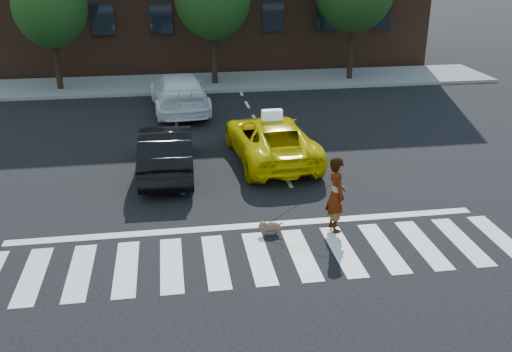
# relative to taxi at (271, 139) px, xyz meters

# --- Properties ---
(ground) EXTENTS (120.00, 120.00, 0.00)m
(ground) POSITION_rel_taxi_xyz_m (-1.40, -6.27, -0.72)
(ground) COLOR black
(ground) RESTS_ON ground
(crosswalk) EXTENTS (13.00, 2.40, 0.01)m
(crosswalk) POSITION_rel_taxi_xyz_m (-1.40, -6.27, -0.72)
(crosswalk) COLOR silver
(crosswalk) RESTS_ON ground
(stop_line) EXTENTS (12.00, 0.30, 0.01)m
(stop_line) POSITION_rel_taxi_xyz_m (-1.40, -4.67, -0.72)
(stop_line) COLOR silver
(stop_line) RESTS_ON ground
(sidewalk_far) EXTENTS (30.00, 4.00, 0.15)m
(sidewalk_far) POSITION_rel_taxi_xyz_m (-1.40, 11.23, -0.65)
(sidewalk_far) COLOR slate
(sidewalk_far) RESTS_ON ground
(taxi) EXTENTS (2.72, 5.33, 1.44)m
(taxi) POSITION_rel_taxi_xyz_m (0.00, 0.00, 0.00)
(taxi) COLOR #E2CC04
(taxi) RESTS_ON ground
(black_sedan) EXTENTS (1.70, 4.57, 1.49)m
(black_sedan) POSITION_rel_taxi_xyz_m (-3.40, -0.67, 0.03)
(black_sedan) COLOR black
(black_sedan) RESTS_ON ground
(white_suv) EXTENTS (2.64, 5.66, 1.60)m
(white_suv) POSITION_rel_taxi_xyz_m (-2.80, 6.46, 0.08)
(white_suv) COLOR white
(white_suv) RESTS_ON ground
(woman) EXTENTS (0.50, 0.73, 1.94)m
(woman) POSITION_rel_taxi_xyz_m (0.71, -5.17, 0.25)
(woman) COLOR #999999
(woman) RESTS_ON ground
(dog) EXTENTS (0.62, 0.26, 0.35)m
(dog) POSITION_rel_taxi_xyz_m (-0.95, -5.17, -0.52)
(dog) COLOR olive
(dog) RESTS_ON ground
(taxi_sign) EXTENTS (0.67, 0.32, 0.32)m
(taxi_sign) POSITION_rel_taxi_xyz_m (0.00, -0.20, 0.88)
(taxi_sign) COLOR white
(taxi_sign) RESTS_ON taxi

